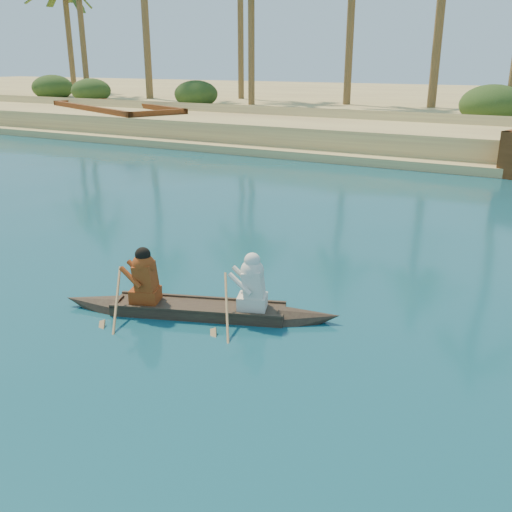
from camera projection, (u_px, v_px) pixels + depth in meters
The scene contains 4 objects.
sandy_embankment at pixel (390, 107), 47.22m from camera, with size 150.00×51.00×1.50m.
shrub_cluster at pixel (320, 113), 34.20m from camera, with size 100.00×6.00×2.40m, color #1E3914, non-canonical shape.
canoe at pixel (198, 300), 10.07m from camera, with size 4.95×2.28×1.38m.
barge_mid at pixel (116, 120), 36.02m from camera, with size 11.82×7.93×1.88m.
Camera 1 is at (13.29, -1.24, 4.31)m, focal length 40.00 mm.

